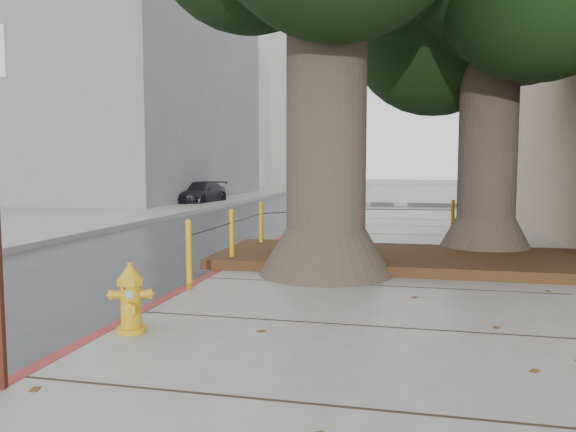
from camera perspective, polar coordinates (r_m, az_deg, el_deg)
name	(u,v)px	position (r m, az deg, el deg)	size (l,w,h in m)	color
ground	(314,337)	(6.05, 2.65, -12.13)	(140.00, 140.00, 0.00)	#28282B
sidewalk_far	(499,195)	(36.08, 20.66, 2.05)	(16.00, 20.00, 0.15)	slate
curb_red	(216,276)	(8.89, -7.33, -6.07)	(0.14, 26.00, 0.16)	maroon
planter_bed	(407,259)	(9.72, 11.96, -4.26)	(6.40, 2.60, 0.16)	black
building_far_grey	(111,87)	(32.26, -17.59, 12.37)	(12.00, 16.00, 12.00)	slate
building_far_white	(220,105)	(54.10, -6.94, 11.13)	(12.00, 18.00, 15.00)	silver
bollard_ring	(309,228)	(10.30, 2.17, -1.19)	(3.79, 5.39, 0.95)	#CC8E0B
fire_hydrant	(131,298)	(5.80, -15.69, -8.07)	(0.38, 0.38, 0.70)	gold
car_silver	(562,196)	(23.63, 26.09, 1.87)	(1.59, 3.96, 1.35)	#B1B0B6
car_dark	(200,193)	(26.29, -8.97, 2.31)	(1.50, 3.70, 1.07)	black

